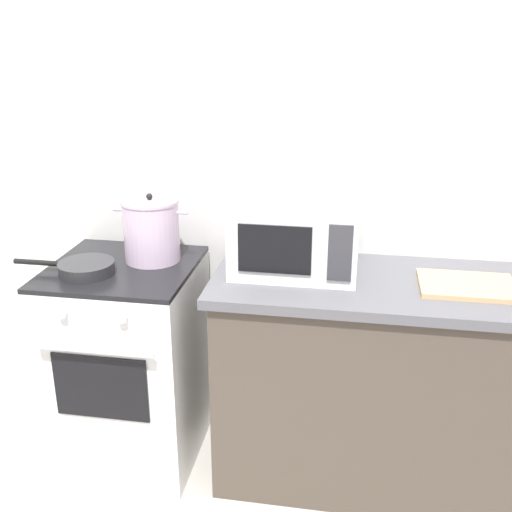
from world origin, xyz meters
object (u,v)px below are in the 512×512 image
cutting_board (467,286)px  microwave (296,235)px  stove (129,362)px  stock_pot (151,230)px  frying_pan (85,268)px

cutting_board → microwave: bearing=173.4°
stove → stock_pot: stock_pot is taller
stove → frying_pan: (-0.11, -0.10, 0.48)m
stove → microwave: (0.72, 0.08, 0.61)m
stock_pot → cutting_board: stock_pot is taller
stock_pot → microwave: bearing=-1.3°
stock_pot → frying_pan: bearing=-138.1°
microwave → cutting_board: bearing=-6.6°
stock_pot → cutting_board: size_ratio=0.90×
stock_pot → cutting_board: (1.28, -0.09, -0.12)m
microwave → cutting_board: (0.67, -0.08, -0.14)m
stove → stock_pot: 0.61m
stove → cutting_board: (1.39, 0.00, 0.47)m
cutting_board → stove: bearing=-180.0°
cutting_board → stock_pot: bearing=175.9°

